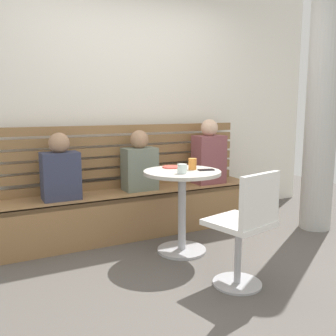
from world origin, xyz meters
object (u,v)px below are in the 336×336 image
white_chair (246,226)px  cup_glass_short (182,169)px  booth_bench (138,211)px  phone_on_table (206,170)px  person_child_left (60,170)px  cup_tumbler_orange (192,164)px  cafe_table (182,195)px  plate_small (172,167)px  person_adult (209,155)px  cup_espresso_small (182,168)px  person_child_middle (140,164)px

white_chair → cup_glass_short: (-0.13, 0.69, 0.32)m
booth_bench → phone_on_table: size_ratio=19.29×
person_child_left → cup_tumbler_orange: (1.02, -0.66, 0.08)m
cafe_table → plate_small: size_ratio=4.35×
person_adult → cup_tumbler_orange: size_ratio=7.20×
person_child_left → phone_on_table: bearing=-34.2°
white_chair → plate_small: 1.05m
cup_glass_short → plate_small: (0.07, 0.31, -0.03)m
phone_on_table → person_adult: bearing=-20.6°
cafe_table → cup_glass_short: (-0.07, -0.12, 0.26)m
cup_glass_short → cup_espresso_small: 0.12m
cafe_table → cup_espresso_small: (-0.01, -0.01, 0.25)m
cup_espresso_small → cafe_table: bearing=37.2°
person_child_left → phone_on_table: size_ratio=4.44×
booth_bench → plate_small: 0.72m
white_chair → person_adult: size_ratio=1.18×
person_child_middle → phone_on_table: 0.85m
person_child_left → person_child_middle: person_child_left is taller
person_adult → person_child_middle: 0.84m
person_child_middle → phone_on_table: bearing=-69.3°
person_child_middle → cafe_table: bearing=-82.2°
white_chair → plate_small: (-0.06, 1.01, 0.28)m
person_adult → person_child_left: bearing=-179.8°
cup_glass_short → phone_on_table: size_ratio=0.57×
plate_small → person_child_middle: bearing=100.5°
cup_glass_short → cup_espresso_small: size_ratio=1.43×
phone_on_table → cafe_table: bearing=83.9°
cup_glass_short → plate_small: size_ratio=0.47×
person_child_middle → plate_small: bearing=-79.5°
cup_tumbler_orange → plate_small: size_ratio=0.59×
cup_glass_short → plate_small: bearing=78.1°
person_adult → cafe_table: bearing=-137.1°
cafe_table → person_child_left: person_child_left is taller
person_adult → cup_tumbler_orange: bearing=-132.9°
cafe_table → cup_tumbler_orange: cup_tumbler_orange is taller
cup_tumbler_orange → phone_on_table: cup_tumbler_orange is taller
white_chair → person_adult: person_adult is taller
person_child_middle → cup_glass_short: (0.03, -0.83, 0.07)m
cup_espresso_small → cup_tumbler_orange: cup_tumbler_orange is taller
person_child_middle → cup_glass_short: size_ratio=7.75×
cafe_table → person_child_left: size_ratio=1.19×
cup_espresso_small → plate_small: size_ratio=0.33×
booth_bench → cup_tumbler_orange: cup_tumbler_orange is taller
person_adult → booth_bench: bearing=-179.4°
cup_glass_short → person_adult: bearing=44.9°
booth_bench → person_child_middle: 0.49m
plate_small → phone_on_table: size_ratio=1.21×
person_adult → cup_espresso_small: (-0.75, -0.69, 0.01)m
booth_bench → plate_small: bearing=-74.2°
phone_on_table → booth_bench: bearing=38.9°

